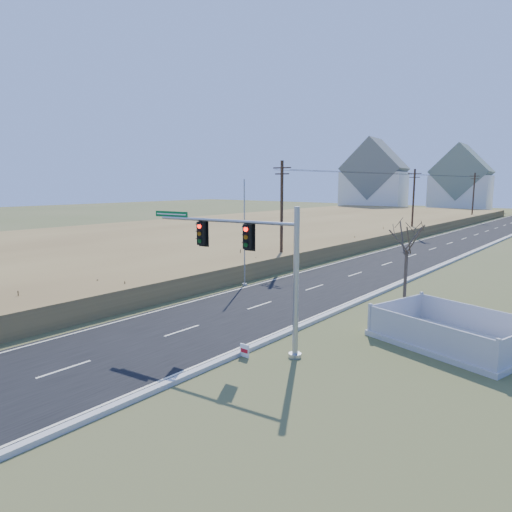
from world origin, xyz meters
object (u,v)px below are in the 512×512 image
(fence_enclosure, at_px, (452,338))
(flagpole, at_px, (244,244))
(traffic_signal_mast, at_px, (258,260))
(open_sign, at_px, (245,351))
(bare_tree, at_px, (408,235))

(fence_enclosure, height_order, flagpole, flagpole)
(traffic_signal_mast, bearing_deg, open_sign, -87.46)
(traffic_signal_mast, relative_size, bare_tree, 1.39)
(traffic_signal_mast, height_order, bare_tree, traffic_signal_mast)
(fence_enclosure, bearing_deg, open_sign, -115.98)
(flagpole, height_order, bare_tree, flagpole)
(open_sign, bearing_deg, traffic_signal_mast, 99.38)
(fence_enclosure, height_order, bare_tree, bare_tree)
(open_sign, xyz_separation_m, flagpole, (-8.80, 10.19, 2.67))
(fence_enclosure, distance_m, flagpole, 15.51)
(traffic_signal_mast, height_order, flagpole, flagpole)
(flagpole, xyz_separation_m, bare_tree, (11.79, -0.73, 1.54))
(open_sign, bearing_deg, bare_tree, 71.72)
(fence_enclosure, distance_m, open_sign, 9.37)
(traffic_signal_mast, distance_m, bare_tree, 8.97)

